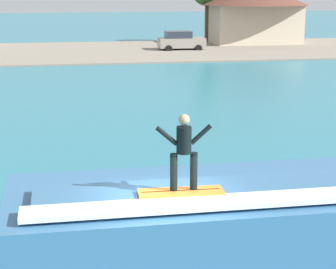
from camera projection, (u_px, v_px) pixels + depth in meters
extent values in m
plane|color=teal|center=(165.00, 269.00, 13.20)|extent=(260.00, 260.00, 0.00)
cube|color=#366892|center=(195.00, 220.00, 13.96)|extent=(8.56, 3.86, 1.51)
cube|color=#366892|center=(201.00, 193.00, 13.30)|extent=(7.28, 1.74, 0.17)
cube|color=white|center=(209.00, 203.00, 12.55)|extent=(7.70, 0.70, 0.12)
cube|color=orange|center=(181.00, 192.00, 12.96)|extent=(1.84, 0.57, 0.06)
cube|color=black|center=(181.00, 191.00, 12.96)|extent=(1.68, 0.10, 0.01)
cylinder|color=black|center=(174.00, 172.00, 12.87)|extent=(0.16, 0.16, 0.81)
cylinder|color=black|center=(194.00, 171.00, 12.94)|extent=(0.16, 0.16, 0.81)
cylinder|color=black|center=(184.00, 140.00, 12.74)|extent=(0.32, 0.32, 0.57)
sphere|color=tan|center=(184.00, 120.00, 12.63)|extent=(0.24, 0.24, 0.24)
cylinder|color=black|center=(167.00, 136.00, 12.65)|extent=(0.48, 0.10, 0.44)
cylinder|color=black|center=(201.00, 134.00, 12.78)|extent=(0.48, 0.10, 0.44)
cube|color=gray|center=(80.00, 52.00, 55.59)|extent=(120.00, 18.52, 0.14)
cube|color=gray|center=(182.00, 43.00, 56.88)|extent=(4.33, 1.85, 0.90)
cube|color=#262D38|center=(178.00, 34.00, 56.64)|extent=(2.38, 1.66, 0.64)
cylinder|color=black|center=(194.00, 46.00, 58.16)|extent=(0.64, 0.22, 0.64)
cylinder|color=black|center=(199.00, 48.00, 56.30)|extent=(0.64, 0.22, 0.64)
cylinder|color=black|center=(165.00, 47.00, 57.67)|extent=(0.64, 0.22, 0.64)
cylinder|color=black|center=(169.00, 49.00, 55.81)|extent=(0.64, 0.22, 0.64)
cube|color=beige|center=(254.00, 25.00, 63.12)|extent=(8.84, 5.63, 4.05)
cylinder|color=brown|center=(207.00, 21.00, 64.39)|extent=(0.44, 0.44, 4.55)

